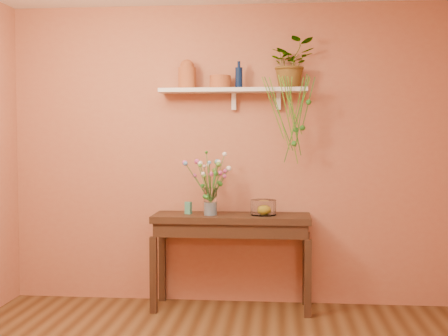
{
  "coord_description": "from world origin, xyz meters",
  "views": [
    {
      "loc": [
        0.46,
        -3.33,
        1.51
      ],
      "look_at": [
        0.0,
        1.55,
        1.25
      ],
      "focal_mm": 47.15,
      "sensor_mm": 36.0,
      "label": 1
    }
  ],
  "objects_px": {
    "bouquet": "(211,172)",
    "terracotta_jug": "(187,75)",
    "glass_vase": "(210,204)",
    "glass_bowl": "(263,208)",
    "spider_plant": "(291,63)",
    "sideboard": "(232,228)",
    "blue_bottle": "(239,77)"
  },
  "relations": [
    {
      "from": "bouquet",
      "to": "terracotta_jug",
      "type": "bearing_deg",
      "value": 146.63
    },
    {
      "from": "glass_vase",
      "to": "glass_bowl",
      "type": "xyz_separation_m",
      "value": [
        0.46,
        0.05,
        -0.04
      ]
    },
    {
      "from": "spider_plant",
      "to": "glass_vase",
      "type": "xyz_separation_m",
      "value": [
        -0.69,
        -0.19,
        -1.22
      ]
    },
    {
      "from": "spider_plant",
      "to": "bouquet",
      "type": "relative_size",
      "value": 0.97
    },
    {
      "from": "sideboard",
      "to": "spider_plant",
      "type": "bearing_deg",
      "value": 14.53
    },
    {
      "from": "terracotta_jug",
      "to": "blue_bottle",
      "type": "distance_m",
      "value": 0.46
    },
    {
      "from": "blue_bottle",
      "to": "glass_bowl",
      "type": "xyz_separation_m",
      "value": [
        0.22,
        -0.11,
        -1.14
      ]
    },
    {
      "from": "terracotta_jug",
      "to": "bouquet",
      "type": "bearing_deg",
      "value": -33.37
    },
    {
      "from": "sideboard",
      "to": "glass_bowl",
      "type": "bearing_deg",
      "value": -0.86
    },
    {
      "from": "bouquet",
      "to": "sideboard",
      "type": "bearing_deg",
      "value": 12.74
    },
    {
      "from": "blue_bottle",
      "to": "glass_vase",
      "type": "xyz_separation_m",
      "value": [
        -0.23,
        -0.16,
        -1.1
      ]
    },
    {
      "from": "terracotta_jug",
      "to": "spider_plant",
      "type": "bearing_deg",
      "value": 1.32
    },
    {
      "from": "sideboard",
      "to": "glass_vase",
      "type": "height_order",
      "value": "glass_vase"
    },
    {
      "from": "terracotta_jug",
      "to": "bouquet",
      "type": "relative_size",
      "value": 0.58
    },
    {
      "from": "bouquet",
      "to": "spider_plant",
      "type": "bearing_deg",
      "value": 14.07
    },
    {
      "from": "terracotta_jug",
      "to": "spider_plant",
      "type": "height_order",
      "value": "spider_plant"
    },
    {
      "from": "sideboard",
      "to": "glass_bowl",
      "type": "xyz_separation_m",
      "value": [
        0.28,
        -0.0,
        0.18
      ]
    },
    {
      "from": "terracotta_jug",
      "to": "glass_vase",
      "type": "height_order",
      "value": "terracotta_jug"
    },
    {
      "from": "terracotta_jug",
      "to": "blue_bottle",
      "type": "relative_size",
      "value": 1.1
    },
    {
      "from": "sideboard",
      "to": "spider_plant",
      "type": "distance_m",
      "value": 1.54
    },
    {
      "from": "sideboard",
      "to": "spider_plant",
      "type": "relative_size",
      "value": 3.19
    },
    {
      "from": "sideboard",
      "to": "terracotta_jug",
      "type": "relative_size",
      "value": 5.29
    },
    {
      "from": "glass_vase",
      "to": "bouquet",
      "type": "height_order",
      "value": "bouquet"
    },
    {
      "from": "sideboard",
      "to": "bouquet",
      "type": "distance_m",
      "value": 0.53
    },
    {
      "from": "glass_vase",
      "to": "bouquet",
      "type": "distance_m",
      "value": 0.27
    },
    {
      "from": "glass_bowl",
      "to": "bouquet",
      "type": "bearing_deg",
      "value": -175.47
    },
    {
      "from": "bouquet",
      "to": "blue_bottle",
      "type": "bearing_deg",
      "value": 32.2
    },
    {
      "from": "sideboard",
      "to": "glass_vase",
      "type": "distance_m",
      "value": 0.29
    },
    {
      "from": "bouquet",
      "to": "glass_bowl",
      "type": "relative_size",
      "value": 2.01
    },
    {
      "from": "blue_bottle",
      "to": "spider_plant",
      "type": "relative_size",
      "value": 0.55
    },
    {
      "from": "sideboard",
      "to": "terracotta_jug",
      "type": "xyz_separation_m",
      "value": [
        -0.41,
        0.11,
        1.35
      ]
    },
    {
      "from": "spider_plant",
      "to": "glass_vase",
      "type": "height_order",
      "value": "spider_plant"
    }
  ]
}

